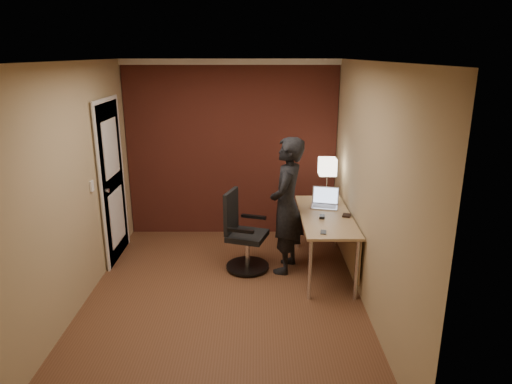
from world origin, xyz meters
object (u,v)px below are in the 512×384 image
(office_chair, at_px, (243,236))
(person, at_px, (287,206))
(mouse, at_px, (322,217))
(laptop, at_px, (325,201))
(desk, at_px, (331,225))
(phone, at_px, (323,232))
(desk_lamp, at_px, (327,167))
(wallet, at_px, (347,215))

(office_chair, height_order, person, person)
(mouse, bearing_deg, laptop, 86.50)
(desk, bearing_deg, office_chair, 177.32)
(mouse, bearing_deg, phone, -87.22)
(desk_lamp, height_order, phone, desk_lamp)
(office_chair, bearing_deg, desk, -2.68)
(desk_lamp, height_order, mouse, desk_lamp)
(phone, xyz_separation_m, wallet, (0.34, 0.51, 0.01))
(laptop, height_order, phone, laptop)
(desk, xyz_separation_m, laptop, (-0.04, 0.32, 0.19))
(desk, xyz_separation_m, person, (-0.54, 0.03, 0.23))
(wallet, xyz_separation_m, person, (-0.70, 0.09, 0.09))
(desk, height_order, wallet, wallet)
(phone, height_order, wallet, wallet)
(office_chair, bearing_deg, desk_lamp, 29.38)
(mouse, relative_size, phone, 0.87)
(laptop, relative_size, wallet, 3.46)
(mouse, bearing_deg, desk_lamp, 87.04)
(desk, distance_m, desk_lamp, 0.86)
(person, bearing_deg, phone, 48.39)
(wallet, height_order, person, person)
(laptop, distance_m, person, 0.58)
(mouse, bearing_deg, person, 167.89)
(phone, height_order, office_chair, office_chair)
(desk_lamp, bearing_deg, wallet, -79.51)
(wallet, height_order, office_chair, office_chair)
(desk, height_order, desk_lamp, desk_lamp)
(office_chair, relative_size, person, 0.59)
(wallet, bearing_deg, laptop, 118.14)
(mouse, relative_size, office_chair, 0.10)
(desk_lamp, bearing_deg, mouse, -101.64)
(wallet, bearing_deg, person, 172.35)
(wallet, bearing_deg, mouse, -168.76)
(desk, bearing_deg, desk_lamp, 87.54)
(desk_lamp, bearing_deg, desk, -92.46)
(desk_lamp, xyz_separation_m, mouse, (-0.16, -0.79, -0.40))
(office_chair, bearing_deg, laptop, 14.53)
(mouse, height_order, person, person)
(desk_lamp, xyz_separation_m, office_chair, (-1.10, -0.62, -0.72))
(person, bearing_deg, mouse, 86.90)
(desk, height_order, phone, phone)
(phone, distance_m, wallet, 0.61)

